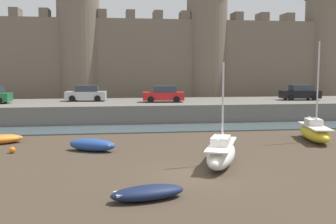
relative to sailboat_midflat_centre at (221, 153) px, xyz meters
name	(u,v)px	position (x,y,z in m)	size (l,w,h in m)	color
ground_plane	(195,174)	(-1.73, -1.46, -0.67)	(160.00, 160.00, 0.00)	#423528
water_channel	(160,128)	(-1.73, 13.14, -0.62)	(80.00, 4.50, 0.10)	#47565B
quay_road	(152,110)	(-1.73, 20.39, 0.21)	(61.02, 10.00, 1.76)	#666059
castle	(144,55)	(-1.73, 30.96, 6.19)	(54.88, 5.86, 18.51)	#706354
sailboat_midflat_centre	(221,153)	(0.00, 0.00, 0.00)	(3.22, 5.27, 5.42)	silver
rowboat_midflat_left	(148,192)	(-4.30, -4.94, -0.37)	(3.13, 1.72, 0.57)	#141E3D
rowboat_foreground_centre	(92,145)	(-6.96, 4.63, -0.27)	(3.26, 2.32, 0.78)	#234793
sailboat_midflat_right	(315,132)	(8.45, 6.06, -0.03)	(2.47, 5.20, 6.95)	yellow
mooring_buoy_near_shore	(12,150)	(-11.72, 4.68, -0.48)	(0.38, 0.38, 0.38)	orange
car_quay_centre_west	(164,94)	(-0.66, 19.33, 1.87)	(4.21, 2.11, 1.62)	red
car_quay_centre_east	(300,93)	(14.17, 19.99, 1.87)	(4.21, 2.11, 1.62)	black
car_quay_west	(86,94)	(-8.46, 21.62, 1.87)	(4.21, 2.11, 1.62)	#B2B5B7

